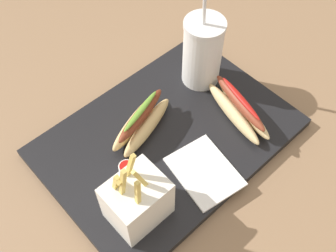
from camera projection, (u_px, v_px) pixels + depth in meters
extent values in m
cube|color=#8C6B4C|center=(168.00, 143.00, 0.83)|extent=(2.40, 2.40, 0.02)
cube|color=black|center=(168.00, 137.00, 0.81)|extent=(0.49, 0.35, 0.02)
cylinder|color=white|center=(202.00, 54.00, 0.84)|extent=(0.08, 0.08, 0.15)
cylinder|color=white|center=(205.00, 25.00, 0.77)|extent=(0.08, 0.08, 0.01)
cylinder|color=white|center=(204.00, 11.00, 0.74)|extent=(0.01, 0.01, 0.07)
cube|color=white|center=(137.00, 201.00, 0.67)|extent=(0.10, 0.08, 0.10)
cube|color=#E5C660|center=(120.00, 182.00, 0.62)|extent=(0.03, 0.03, 0.07)
cube|color=#E5C660|center=(116.00, 184.00, 0.61)|extent=(0.01, 0.02, 0.07)
cube|color=#E5C660|center=(129.00, 168.00, 0.63)|extent=(0.02, 0.01, 0.07)
cube|color=#E5C660|center=(123.00, 184.00, 0.60)|extent=(0.01, 0.02, 0.09)
cube|color=#E5C660|center=(141.00, 180.00, 0.62)|extent=(0.02, 0.02, 0.06)
cube|color=#E5C660|center=(138.00, 197.00, 0.61)|extent=(0.02, 0.01, 0.08)
ellipsoid|color=#DBB775|center=(136.00, 121.00, 0.80)|extent=(0.16, 0.07, 0.04)
ellipsoid|color=#DBB775|center=(147.00, 127.00, 0.79)|extent=(0.16, 0.07, 0.04)
ellipsoid|color=maroon|center=(141.00, 115.00, 0.77)|extent=(0.15, 0.07, 0.02)
ellipsoid|color=#6B9E33|center=(140.00, 111.00, 0.76)|extent=(0.11, 0.04, 0.01)
ellipsoid|color=#E5C689|center=(233.00, 113.00, 0.82)|extent=(0.07, 0.18, 0.03)
ellipsoid|color=#E5C689|center=(243.00, 108.00, 0.82)|extent=(0.07, 0.18, 0.03)
ellipsoid|color=brown|center=(240.00, 102.00, 0.80)|extent=(0.06, 0.16, 0.02)
ellipsoid|color=red|center=(241.00, 98.00, 0.79)|extent=(0.04, 0.12, 0.01)
cylinder|color=white|center=(127.00, 169.00, 0.75)|extent=(0.03, 0.03, 0.02)
cylinder|color=#B2140F|center=(126.00, 167.00, 0.74)|extent=(0.03, 0.03, 0.01)
cube|color=white|center=(204.00, 172.00, 0.75)|extent=(0.12, 0.15, 0.01)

